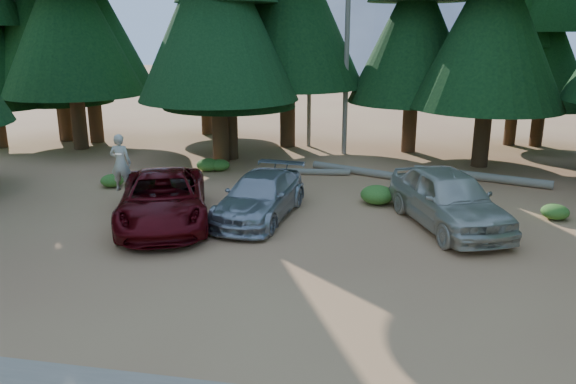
{
  "coord_description": "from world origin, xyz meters",
  "views": [
    {
      "loc": [
        3.07,
        -12.91,
        5.97
      ],
      "look_at": [
        0.1,
        3.02,
        1.25
      ],
      "focal_mm": 35.0,
      "sensor_mm": 36.0,
      "label": 1
    }
  ],
  "objects_px": {
    "silver_minivan_right": "(448,198)",
    "log_right": "(480,177)",
    "frisbee_player": "(121,163)",
    "log_mid": "(353,170)",
    "red_pickup": "(163,199)",
    "silver_minivan_center": "(260,196)",
    "log_left": "(306,172)"
  },
  "relations": [
    {
      "from": "silver_minivan_right",
      "to": "silver_minivan_center",
      "type": "bearing_deg",
      "value": 159.78
    },
    {
      "from": "red_pickup",
      "to": "silver_minivan_center",
      "type": "xyz_separation_m",
      "value": [
        2.9,
        1.1,
        -0.09
      ]
    },
    {
      "from": "log_mid",
      "to": "silver_minivan_right",
      "type": "bearing_deg",
      "value": -38.23
    },
    {
      "from": "red_pickup",
      "to": "frisbee_player",
      "type": "xyz_separation_m",
      "value": [
        -1.95,
        1.17,
        0.82
      ]
    },
    {
      "from": "silver_minivan_right",
      "to": "log_mid",
      "type": "bearing_deg",
      "value": 96.42
    },
    {
      "from": "silver_minivan_right",
      "to": "log_mid",
      "type": "xyz_separation_m",
      "value": [
        -3.37,
        6.12,
        -0.76
      ]
    },
    {
      "from": "log_left",
      "to": "log_right",
      "type": "distance_m",
      "value": 7.16
    },
    {
      "from": "silver_minivan_right",
      "to": "log_mid",
      "type": "height_order",
      "value": "silver_minivan_right"
    },
    {
      "from": "frisbee_player",
      "to": "log_right",
      "type": "bearing_deg",
      "value": -157.32
    },
    {
      "from": "log_right",
      "to": "frisbee_player",
      "type": "bearing_deg",
      "value": -135.4
    },
    {
      "from": "silver_minivan_right",
      "to": "log_left",
      "type": "relative_size",
      "value": 1.44
    },
    {
      "from": "silver_minivan_right",
      "to": "frisbee_player",
      "type": "xyz_separation_m",
      "value": [
        -10.8,
        -0.16,
        0.71
      ]
    },
    {
      "from": "silver_minivan_right",
      "to": "log_left",
      "type": "xyz_separation_m",
      "value": [
        -5.34,
        5.6,
        -0.78
      ]
    },
    {
      "from": "log_mid",
      "to": "silver_minivan_center",
      "type": "bearing_deg",
      "value": -89.18
    },
    {
      "from": "frisbee_player",
      "to": "log_left",
      "type": "relative_size",
      "value": 0.53
    },
    {
      "from": "silver_minivan_center",
      "to": "red_pickup",
      "type": "bearing_deg",
      "value": -152.62
    },
    {
      "from": "silver_minivan_center",
      "to": "silver_minivan_right",
      "type": "distance_m",
      "value": 5.96
    },
    {
      "from": "red_pickup",
      "to": "frisbee_player",
      "type": "bearing_deg",
      "value": 128.53
    },
    {
      "from": "silver_minivan_center",
      "to": "log_mid",
      "type": "height_order",
      "value": "silver_minivan_center"
    },
    {
      "from": "red_pickup",
      "to": "log_right",
      "type": "bearing_deg",
      "value": 13.74
    },
    {
      "from": "red_pickup",
      "to": "silver_minivan_center",
      "type": "height_order",
      "value": "red_pickup"
    },
    {
      "from": "silver_minivan_right",
      "to": "log_right",
      "type": "xyz_separation_m",
      "value": [
        1.82,
        5.92,
        -0.74
      ]
    },
    {
      "from": "red_pickup",
      "to": "silver_minivan_right",
      "type": "bearing_deg",
      "value": -11.91
    },
    {
      "from": "log_mid",
      "to": "red_pickup",
      "type": "bearing_deg",
      "value": -103.38
    },
    {
      "from": "frisbee_player",
      "to": "log_mid",
      "type": "bearing_deg",
      "value": -142.85
    },
    {
      "from": "red_pickup",
      "to": "log_right",
      "type": "distance_m",
      "value": 12.91
    },
    {
      "from": "silver_minivan_right",
      "to": "log_right",
      "type": "height_order",
      "value": "silver_minivan_right"
    },
    {
      "from": "silver_minivan_right",
      "to": "red_pickup",
      "type": "bearing_deg",
      "value": 166.15
    },
    {
      "from": "red_pickup",
      "to": "log_mid",
      "type": "relative_size",
      "value": 1.51
    },
    {
      "from": "silver_minivan_right",
      "to": "log_right",
      "type": "relative_size",
      "value": 0.98
    },
    {
      "from": "silver_minivan_center",
      "to": "log_mid",
      "type": "relative_size",
      "value": 1.29
    },
    {
      "from": "silver_minivan_center",
      "to": "log_left",
      "type": "distance_m",
      "value": 5.89
    }
  ]
}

